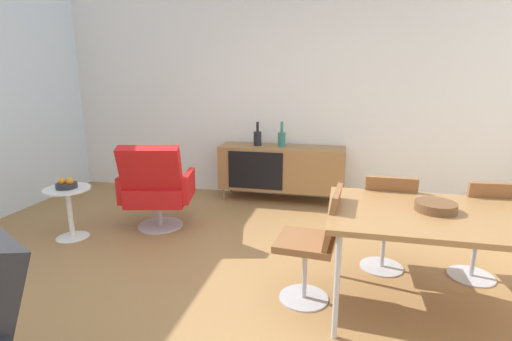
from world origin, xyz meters
TOP-DOWN VIEW (x-y plane):
  - ground_plane at (0.00, 0.00)m, footprint 8.32×8.32m
  - wall_back at (0.00, 2.60)m, footprint 6.80×0.12m
  - sideboard at (-0.09, 2.30)m, footprint 1.60×0.45m
  - vase_cobalt at (-0.41, 2.30)m, footprint 0.10×0.10m
  - vase_sculptural_dark at (-0.10, 2.30)m, footprint 0.10×0.10m
  - dining_table at (1.39, 0.06)m, footprint 1.60×0.90m
  - wooden_bowl_on_table at (1.27, 0.09)m, footprint 0.26×0.26m
  - dining_chair_back_left at (1.04, 0.62)m, footprint 0.41×0.43m
  - dining_chair_near_window at (0.50, 0.06)m, footprint 0.45×0.43m
  - dining_chair_back_right at (1.75, 0.62)m, footprint 0.43×0.45m
  - lounge_chair_red at (-1.22, 1.05)m, footprint 0.82×0.77m
  - side_table_round at (-1.97, 0.64)m, footprint 0.44×0.44m
  - fruit_bowl at (-1.97, 0.64)m, footprint 0.20×0.20m

SIDE VIEW (x-z plane):
  - ground_plane at x=0.00m, z-range 0.00..0.00m
  - side_table_round at x=-1.97m, z-range 0.06..0.58m
  - sideboard at x=-0.09m, z-range 0.08..0.80m
  - lounge_chair_red at x=-1.22m, z-range -0.01..0.94m
  - dining_chair_back_left at x=1.04m, z-range 0.04..0.90m
  - dining_chair_near_window at x=0.50m, z-range 0.04..0.90m
  - dining_chair_back_right at x=1.75m, z-range 0.04..0.90m
  - fruit_bowl at x=-1.97m, z-range 0.50..0.61m
  - dining_table at x=1.39m, z-range 0.33..1.07m
  - wooden_bowl_on_table at x=1.27m, z-range 0.74..0.80m
  - vase_cobalt at x=-0.41m, z-range 0.67..0.98m
  - vase_sculptural_dark at x=-0.10m, z-range 0.67..0.98m
  - wall_back at x=0.00m, z-range 0.00..2.80m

